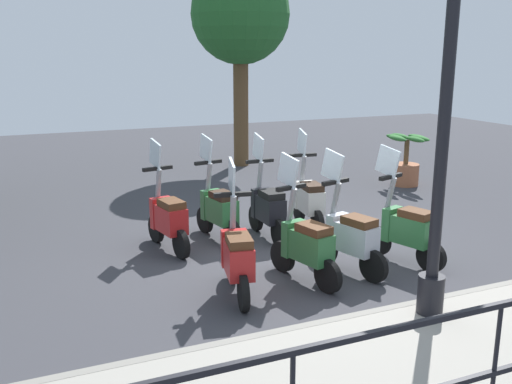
# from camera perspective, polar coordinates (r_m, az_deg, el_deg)

# --- Properties ---
(ground_plane) EXTENTS (28.00, 28.00, 0.00)m
(ground_plane) POSITION_cam_1_polar(r_m,az_deg,el_deg) (7.92, 3.92, -6.30)
(ground_plane) COLOR #38383D
(promenade_walkway) EXTENTS (2.20, 20.00, 0.15)m
(promenade_walkway) POSITION_cam_1_polar(r_m,az_deg,el_deg) (5.54, 19.54, -15.64)
(promenade_walkway) COLOR gray
(promenade_walkway) RESTS_ON ground_plane
(lamp_post_near) EXTENTS (0.26, 0.90, 4.04)m
(lamp_post_near) POSITION_cam_1_polar(r_m,az_deg,el_deg) (5.67, 18.18, 5.06)
(lamp_post_near) COLOR black
(lamp_post_near) RESTS_ON promenade_walkway
(tree_distant) EXTENTS (2.30, 2.30, 4.72)m
(tree_distant) POSITION_cam_1_polar(r_m,az_deg,el_deg) (13.83, -1.58, 17.11)
(tree_distant) COLOR brown
(tree_distant) RESTS_ON ground_plane
(potted_palm) EXTENTS (1.06, 0.66, 1.05)m
(potted_palm) POSITION_cam_1_polar(r_m,az_deg,el_deg) (12.29, 14.74, 2.71)
(potted_palm) COLOR #9E5B3D
(potted_palm) RESTS_ON ground_plane
(scooter_near_0) EXTENTS (1.20, 0.55, 1.54)m
(scooter_near_0) POSITION_cam_1_polar(r_m,az_deg,el_deg) (7.71, 14.72, -3.54)
(scooter_near_0) COLOR black
(scooter_near_0) RESTS_ON ground_plane
(scooter_near_1) EXTENTS (1.21, 0.52, 1.54)m
(scooter_near_1) POSITION_cam_1_polar(r_m,az_deg,el_deg) (7.25, 9.36, -4.36)
(scooter_near_1) COLOR black
(scooter_near_1) RESTS_ON ground_plane
(scooter_near_2) EXTENTS (1.21, 0.51, 1.54)m
(scooter_near_2) POSITION_cam_1_polar(r_m,az_deg,el_deg) (6.89, 4.95, -5.20)
(scooter_near_2) COLOR black
(scooter_near_2) RESTS_ON ground_plane
(scooter_near_3) EXTENTS (1.22, 0.49, 1.54)m
(scooter_near_3) POSITION_cam_1_polar(r_m,az_deg,el_deg) (6.49, -1.90, -6.38)
(scooter_near_3) COLOR black
(scooter_near_3) RESTS_ON ground_plane
(scooter_far_0) EXTENTS (1.23, 0.45, 1.54)m
(scooter_far_0) POSITION_cam_1_polar(r_m,az_deg,el_deg) (8.97, 5.26, -0.68)
(scooter_far_0) COLOR black
(scooter_far_0) RESTS_ON ground_plane
(scooter_far_1) EXTENTS (1.23, 0.44, 1.54)m
(scooter_far_1) POSITION_cam_1_polar(r_m,az_deg,el_deg) (8.46, 1.13, -1.52)
(scooter_far_1) COLOR black
(scooter_far_1) RESTS_ON ground_plane
(scooter_far_2) EXTENTS (1.23, 0.47, 1.54)m
(scooter_far_2) POSITION_cam_1_polar(r_m,az_deg,el_deg) (8.40, -3.81, -1.66)
(scooter_far_2) COLOR black
(scooter_far_2) RESTS_ON ground_plane
(scooter_far_3) EXTENTS (1.22, 0.47, 1.54)m
(scooter_far_3) POSITION_cam_1_polar(r_m,az_deg,el_deg) (8.05, -8.83, -2.51)
(scooter_far_3) COLOR black
(scooter_far_3) RESTS_ON ground_plane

